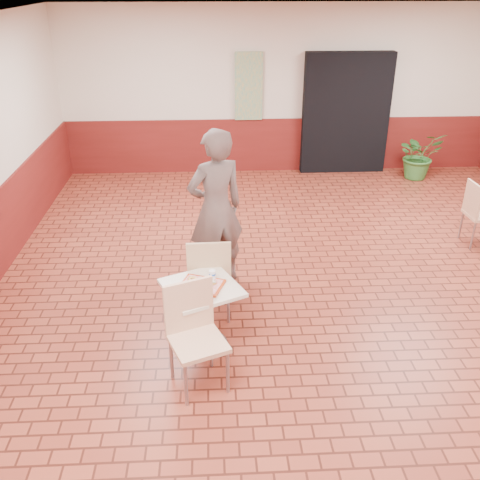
{
  "coord_description": "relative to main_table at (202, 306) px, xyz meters",
  "views": [
    {
      "loc": [
        -1.29,
        -4.88,
        3.43
      ],
      "look_at": [
        -1.02,
        0.07,
        0.95
      ],
      "focal_mm": 40.0,
      "sensor_mm": 36.0,
      "label": 1
    }
  ],
  "objects": [
    {
      "name": "main_table",
      "position": [
        0.0,
        0.0,
        0.0
      ],
      "size": [
        0.67,
        0.67,
        0.71
      ],
      "rotation": [
        0.0,
        0.0,
        0.44
      ],
      "color": "beige",
      "rests_on": "ground"
    },
    {
      "name": "potted_plant",
      "position": [
        3.93,
        4.83,
        -0.04
      ],
      "size": [
        0.92,
        0.84,
        0.88
      ],
      "primitive_type": "imported",
      "rotation": [
        0.0,
        0.0,
        0.21
      ],
      "color": "#35752E",
      "rests_on": "ground"
    },
    {
      "name": "ring_donut",
      "position": [
        -0.09,
        0.07,
        0.27
      ],
      "size": [
        0.11,
        0.11,
        0.03
      ],
      "primitive_type": "torus",
      "rotation": [
        0.0,
        0.0,
        0.12
      ],
      "color": "gold",
      "rests_on": "serving_tray"
    },
    {
      "name": "chair_main_back",
      "position": [
        0.07,
        0.5,
        0.07
      ],
      "size": [
        0.47,
        0.47,
        0.99
      ],
      "rotation": [
        0.0,
        0.0,
        3.17
      ],
      "color": "tan",
      "rests_on": "ground"
    },
    {
      "name": "customer",
      "position": [
        0.16,
        1.31,
        0.48
      ],
      "size": [
        0.83,
        0.71,
        1.92
      ],
      "primitive_type": "imported",
      "rotation": [
        0.0,
        0.0,
        3.57
      ],
      "color": "brown",
      "rests_on": "ground"
    },
    {
      "name": "corridor_doorway",
      "position": [
        2.62,
        5.31,
        0.62
      ],
      "size": [
        1.6,
        0.22,
        2.2
      ],
      "primitive_type": "cube",
      "color": "black",
      "rests_on": "ground"
    },
    {
      "name": "chair_second_left",
      "position": [
        3.78,
        2.13,
        0.02
      ],
      "size": [
        0.43,
        0.43,
        0.9
      ],
      "rotation": [
        0.0,
        0.0,
        1.61
      ],
      "color": "#E4B288",
      "rests_on": "ground"
    },
    {
      "name": "room_shell",
      "position": [
        1.42,
        0.43,
        1.02
      ],
      "size": [
        8.01,
        10.01,
        3.01
      ],
      "color": "maroon",
      "rests_on": "ground"
    },
    {
      "name": "paper_cup",
      "position": [
        0.11,
        0.11,
        0.3
      ],
      "size": [
        0.07,
        0.07,
        0.09
      ],
      "rotation": [
        0.0,
        0.0,
        -0.09
      ],
      "color": "white",
      "rests_on": "serving_tray"
    },
    {
      "name": "serving_tray",
      "position": [
        -0.0,
        0.0,
        0.24
      ],
      "size": [
        0.4,
        0.31,
        0.03
      ],
      "rotation": [
        0.0,
        0.0,
        -0.35
      ],
      "color": "#AD330D",
      "rests_on": "main_table"
    },
    {
      "name": "long_john_donut",
      "position": [
        0.08,
        -0.01,
        0.28
      ],
      "size": [
        0.14,
        0.09,
        0.04
      ],
      "rotation": [
        0.0,
        0.0,
        -0.18
      ],
      "color": "gold",
      "rests_on": "serving_tray"
    },
    {
      "name": "wainscot_band",
      "position": [
        1.42,
        0.43,
        0.02
      ],
      "size": [
        8.0,
        10.0,
        1.0
      ],
      "color": "#5C1511",
      "rests_on": "ground"
    },
    {
      "name": "chair_main_front",
      "position": [
        -0.06,
        -0.51,
        0.08
      ],
      "size": [
        0.6,
        0.6,
        1.0
      ],
      "rotation": [
        0.0,
        0.0,
        0.38
      ],
      "color": "#DFAD86",
      "rests_on": "ground"
    },
    {
      "name": "promo_poster",
      "position": [
        0.82,
        5.37,
        1.12
      ],
      "size": [
        0.5,
        0.03,
        1.2
      ],
      "primitive_type": "cube",
      "color": "gray",
      "rests_on": "wainscot_band"
    }
  ]
}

